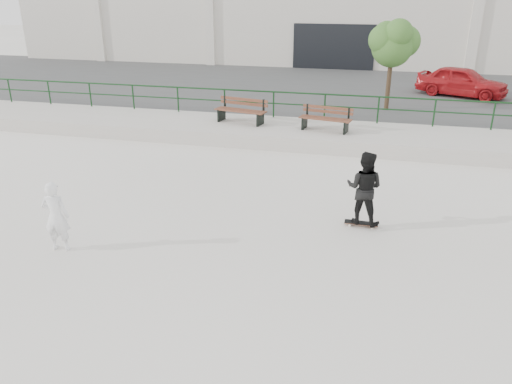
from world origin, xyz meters
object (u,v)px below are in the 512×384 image
(red_car, at_px, (462,81))
(standing_skater, at_px, (364,188))
(skateboard, at_px, (361,223))
(seated_skater, at_px, (56,216))
(bench_right, at_px, (326,119))
(tree, at_px, (393,42))
(bench_left, at_px, (241,111))

(red_car, relative_size, standing_skater, 2.31)
(skateboard, relative_size, standing_skater, 0.45)
(red_car, relative_size, skateboard, 5.17)
(standing_skater, distance_m, seated_skater, 6.82)
(skateboard, bearing_deg, standing_skater, 0.00)
(bench_right, distance_m, standing_skater, 6.73)
(red_car, bearing_deg, standing_skater, -171.46)
(red_car, bearing_deg, bench_right, 168.04)
(tree, height_order, red_car, tree)
(skateboard, relative_size, seated_skater, 0.50)
(skateboard, distance_m, standing_skater, 0.90)
(bench_right, relative_size, standing_skater, 1.09)
(bench_left, bearing_deg, standing_skater, -43.04)
(standing_skater, bearing_deg, seated_skater, 35.27)
(bench_right, xyz_separation_m, skateboard, (1.62, -6.53, -0.85))
(tree, distance_m, skateboard, 10.93)
(bench_left, relative_size, red_car, 0.51)
(red_car, bearing_deg, bench_left, 153.51)
(bench_left, xyz_separation_m, seated_skater, (-1.42, -9.62, -0.17))
(tree, xyz_separation_m, standing_skater, (-0.52, -10.44, -2.27))
(bench_left, relative_size, skateboard, 2.62)
(bench_left, distance_m, seated_skater, 9.72)
(tree, bearing_deg, red_car, 47.81)
(bench_right, height_order, standing_skater, standing_skater)
(bench_right, height_order, skateboard, bench_right)
(skateboard, bearing_deg, seated_skater, -155.99)
(bench_left, relative_size, bench_right, 1.07)
(tree, relative_size, standing_skater, 2.08)
(bench_right, xyz_separation_m, standing_skater, (1.62, -6.53, 0.05))
(standing_skater, height_order, seated_skater, standing_skater)
(bench_right, distance_m, skateboard, 6.79)
(bench_right, bearing_deg, standing_skater, -65.25)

